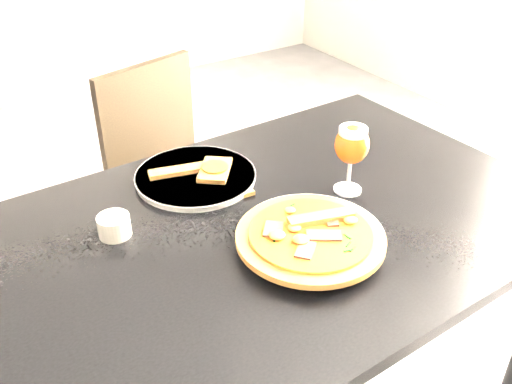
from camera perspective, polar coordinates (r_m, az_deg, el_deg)
dining_table at (r=1.26m, az=2.32°, el=-5.91°), size 1.23×0.84×0.75m
chair_far at (r=1.92m, az=-8.16°, el=1.22°), size 0.47×0.47×0.83m
plate_main at (r=1.14m, az=5.52°, el=-4.45°), size 0.34×0.34×0.02m
pizza at (r=1.12m, az=5.52°, el=-4.38°), size 0.29×0.29×0.03m
plate_second at (r=1.34m, az=-6.06°, el=1.53°), size 0.30×0.30×0.01m
crust_scraps at (r=1.34m, az=-5.38°, el=2.22°), size 0.21×0.14×0.02m
loose_crust at (r=1.26m, az=-2.75°, el=-0.49°), size 0.12×0.04×0.01m
sauce_cup at (r=1.18m, az=-14.01°, el=-3.22°), size 0.07×0.07×0.04m
beer_glass at (r=1.26m, az=9.58°, el=4.65°), size 0.08×0.08×0.16m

